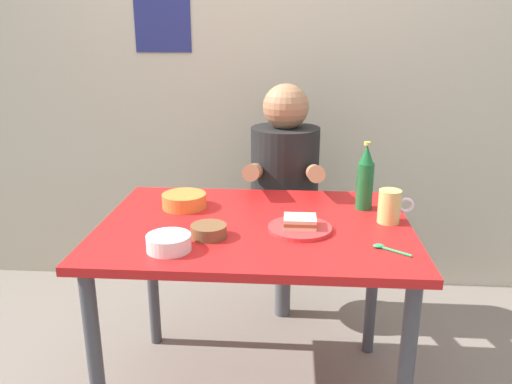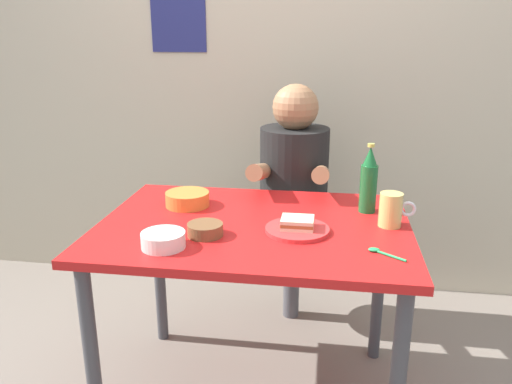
{
  "view_description": "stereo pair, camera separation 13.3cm",
  "coord_description": "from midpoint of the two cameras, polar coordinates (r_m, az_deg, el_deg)",
  "views": [
    {
      "loc": [
        0.13,
        -1.69,
        1.39
      ],
      "look_at": [
        0.0,
        0.05,
        0.84
      ],
      "focal_mm": 35.72,
      "sensor_mm": 36.0,
      "label": 1
    },
    {
      "loc": [
        0.26,
        -1.68,
        1.39
      ],
      "look_at": [
        0.0,
        0.05,
        0.84
      ],
      "focal_mm": 35.72,
      "sensor_mm": 36.0,
      "label": 2
    }
  ],
  "objects": [
    {
      "name": "wall_back",
      "position": [
        2.74,
        0.11,
        15.65
      ],
      "size": [
        4.4,
        0.09,
        2.6
      ],
      "color": "#BCB299",
      "rests_on": "ground"
    },
    {
      "name": "dining_table",
      "position": [
        1.85,
        -2.17,
        -6.21
      ],
      "size": [
        1.1,
        0.8,
        0.74
      ],
      "color": "red",
      "rests_on": "ground"
    },
    {
      "name": "stool",
      "position": [
        2.54,
        1.57,
        -6.7
      ],
      "size": [
        0.34,
        0.34,
        0.45
      ],
      "color": "#4C4C51",
      "rests_on": "ground"
    },
    {
      "name": "person_seated",
      "position": [
        2.39,
        1.64,
        2.34
      ],
      "size": [
        0.33,
        0.56,
        0.72
      ],
      "color": "black",
      "rests_on": "stool"
    },
    {
      "name": "plate_orange",
      "position": [
        1.75,
        2.77,
        -4.13
      ],
      "size": [
        0.22,
        0.22,
        0.01
      ],
      "primitive_type": "cylinder",
      "color": "red",
      "rests_on": "dining_table"
    },
    {
      "name": "sandwich",
      "position": [
        1.74,
        2.78,
        -3.36
      ],
      "size": [
        0.11,
        0.09,
        0.04
      ],
      "color": "beige",
      "rests_on": "plate_orange"
    },
    {
      "name": "beer_mug",
      "position": [
        1.85,
        12.81,
        -1.6
      ],
      "size": [
        0.13,
        0.08,
        0.12
      ],
      "color": "#D1BC66",
      "rests_on": "dining_table"
    },
    {
      "name": "beer_bottle",
      "position": [
        1.95,
        10.24,
        1.42
      ],
      "size": [
        0.06,
        0.06,
        0.26
      ],
      "color": "#19602D",
      "rests_on": "dining_table"
    },
    {
      "name": "condiment_bowl_brown",
      "position": [
        1.7,
        -7.55,
        -4.31
      ],
      "size": [
        0.12,
        0.12,
        0.04
      ],
      "color": "brown",
      "rests_on": "dining_table"
    },
    {
      "name": "soup_bowl_orange",
      "position": [
        1.99,
        -9.94,
        -0.91
      ],
      "size": [
        0.17,
        0.17,
        0.05
      ],
      "color": "orange",
      "rests_on": "dining_table"
    },
    {
      "name": "rice_bowl_white",
      "position": [
        1.62,
        -12.08,
        -5.51
      ],
      "size": [
        0.14,
        0.14,
        0.05
      ],
      "color": "silver",
      "rests_on": "dining_table"
    },
    {
      "name": "spoon",
      "position": [
        1.63,
        12.03,
        -6.19
      ],
      "size": [
        0.11,
        0.08,
        0.01
      ],
      "color": "#26A559",
      "rests_on": "dining_table"
    }
  ]
}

